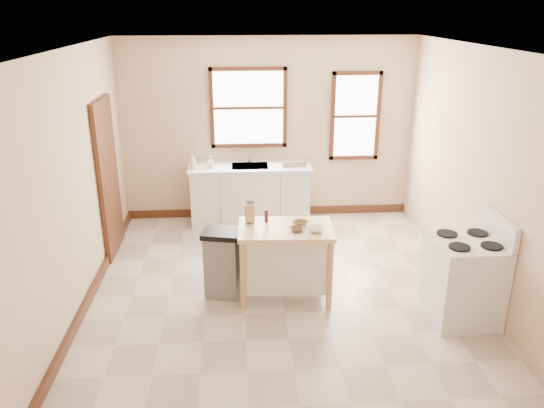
{
  "coord_description": "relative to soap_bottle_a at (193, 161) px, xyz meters",
  "views": [
    {
      "loc": [
        -0.48,
        -5.55,
        3.21
      ],
      "look_at": [
        -0.08,
        0.4,
        0.97
      ],
      "focal_mm": 35.0,
      "sensor_mm": 36.0,
      "label": 1
    }
  ],
  "objects": [
    {
      "name": "baseboard_back",
      "position": [
        1.15,
        0.36,
        -0.97
      ],
      "size": [
        4.5,
        0.04,
        0.12
      ],
      "primitive_type": "cube",
      "color": "#381F0F",
      "rests_on": "ground"
    },
    {
      "name": "knife_block",
      "position": [
        0.79,
        -2.03,
        -0.06
      ],
      "size": [
        0.11,
        0.11,
        0.2
      ],
      "primitive_type": null,
      "rotation": [
        0.0,
        0.0,
        0.14
      ],
      "color": "tan",
      "rests_on": "kitchen_island"
    },
    {
      "name": "faucet",
      "position": [
        0.85,
        0.27,
        -0.0
      ],
      "size": [
        0.03,
        0.03,
        0.22
      ],
      "primitive_type": "cylinder",
      "color": "silver",
      "rests_on": "sink_counter"
    },
    {
      "name": "wall_left",
      "position": [
        -1.1,
        -2.11,
        0.37
      ],
      "size": [
        0.04,
        5.0,
        2.8
      ],
      "primitive_type": "cube",
      "color": "#D4B28B",
      "rests_on": "ground"
    },
    {
      "name": "sink_counter",
      "position": [
        0.85,
        0.09,
        -0.57
      ],
      "size": [
        1.86,
        0.62,
        0.92
      ],
      "primitive_type": null,
      "color": "silver",
      "rests_on": "ground"
    },
    {
      "name": "gas_stove",
      "position": [
        3.05,
        -2.78,
        -0.44
      ],
      "size": [
        0.73,
        0.74,
        1.18
      ],
      "primitive_type": null,
      "color": "silver",
      "rests_on": "ground"
    },
    {
      "name": "wall_right",
      "position": [
        3.4,
        -2.11,
        0.37
      ],
      "size": [
        0.04,
        5.0,
        2.8
      ],
      "primitive_type": "cube",
      "color": "#D4B28B",
      "rests_on": "ground"
    },
    {
      "name": "window_main",
      "position": [
        0.85,
        0.37,
        0.72
      ],
      "size": [
        1.17,
        0.06,
        1.22
      ],
      "primitive_type": null,
      "color": "#381F0F",
      "rests_on": "wall_back"
    },
    {
      "name": "dish_rack",
      "position": [
        1.52,
        0.04,
        -0.06
      ],
      "size": [
        0.46,
        0.41,
        0.09
      ],
      "primitive_type": null,
      "rotation": [
        0.0,
        0.0,
        -0.43
      ],
      "color": "silver",
      "rests_on": "sink_counter"
    },
    {
      "name": "floor",
      "position": [
        1.15,
        -2.11,
        -1.03
      ],
      "size": [
        5.0,
        5.0,
        0.0
      ],
      "primitive_type": "plane",
      "color": "beige",
      "rests_on": "ground"
    },
    {
      "name": "baseboard_left",
      "position": [
        -1.07,
        -2.11,
        -0.97
      ],
      "size": [
        0.04,
        5.0,
        0.12
      ],
      "primitive_type": "cube",
      "color": "#381F0F",
      "rests_on": "ground"
    },
    {
      "name": "window_side",
      "position": [
        2.5,
        0.37,
        0.57
      ],
      "size": [
        0.77,
        0.06,
        1.37
      ],
      "primitive_type": null,
      "color": "#381F0F",
      "rests_on": "wall_back"
    },
    {
      "name": "trash_bin",
      "position": [
        0.47,
        -2.13,
        -0.62
      ],
      "size": [
        0.48,
        0.43,
        0.81
      ],
      "primitive_type": null,
      "rotation": [
        0.0,
        0.0,
        -0.22
      ],
      "color": "#5A5A58",
      "rests_on": "ground"
    },
    {
      "name": "bowl_c",
      "position": [
        1.51,
        -2.34,
        -0.14
      ],
      "size": [
        0.18,
        0.18,
        0.05
      ],
      "primitive_type": "imported",
      "rotation": [
        0.0,
        0.0,
        0.04
      ],
      "color": "white",
      "rests_on": "kitchen_island"
    },
    {
      "name": "soap_bottle_a",
      "position": [
        0.0,
        0.0,
        0.0
      ],
      "size": [
        0.1,
        0.1,
        0.22
      ],
      "primitive_type": "imported",
      "rotation": [
        0.0,
        0.0,
        0.12
      ],
      "color": "#B2B2B2",
      "rests_on": "sink_counter"
    },
    {
      "name": "bowl_b",
      "position": [
        1.36,
        -2.14,
        -0.14
      ],
      "size": [
        0.24,
        0.24,
        0.04
      ],
      "primitive_type": "imported",
      "rotation": [
        0.0,
        0.0,
        0.88
      ],
      "color": "brown",
      "rests_on": "kitchen_island"
    },
    {
      "name": "pepper_grinder",
      "position": [
        0.98,
        -2.02,
        -0.09
      ],
      "size": [
        0.05,
        0.05,
        0.15
      ],
      "primitive_type": "cylinder",
      "rotation": [
        0.0,
        0.0,
        0.11
      ],
      "color": "#462213",
      "rests_on": "kitchen_island"
    },
    {
      "name": "bowl_a",
      "position": [
        1.3,
        -2.31,
        -0.15
      ],
      "size": [
        0.17,
        0.17,
        0.04
      ],
      "primitive_type": "imported",
      "rotation": [
        0.0,
        0.0,
        -0.07
      ],
      "color": "brown",
      "rests_on": "kitchen_island"
    },
    {
      "name": "door_left",
      "position": [
        -1.06,
        -0.81,
        0.02
      ],
      "size": [
        0.06,
        0.9,
        2.1
      ],
      "primitive_type": "cube",
      "color": "#381F0F",
      "rests_on": "ground"
    },
    {
      "name": "soap_bottle_b",
      "position": [
        0.26,
        0.04,
        -0.02
      ],
      "size": [
        0.08,
        0.08,
        0.18
      ],
      "primitive_type": "imported",
      "rotation": [
        0.0,
        0.0,
        -0.01
      ],
      "color": "#B2B2B2",
      "rests_on": "sink_counter"
    },
    {
      "name": "kitchen_island",
      "position": [
        1.19,
        -2.2,
        -0.6
      ],
      "size": [
        1.09,
        0.72,
        0.87
      ],
      "primitive_type": null,
      "rotation": [
        0.0,
        0.0,
        -0.05
      ],
      "color": "#DDC282",
      "rests_on": "ground"
    },
    {
      "name": "ceiling",
      "position": [
        1.15,
        -2.11,
        1.77
      ],
      "size": [
        5.0,
        5.0,
        0.0
      ],
      "primitive_type": "plane",
      "rotation": [
        3.14,
        0.0,
        0.0
      ],
      "color": "white",
      "rests_on": "ground"
    },
    {
      "name": "wall_back",
      "position": [
        1.15,
        0.39,
        0.37
      ],
      "size": [
        4.5,
        0.04,
        2.8
      ],
      "primitive_type": "cube",
      "color": "#D4B28B",
      "rests_on": "ground"
    }
  ]
}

